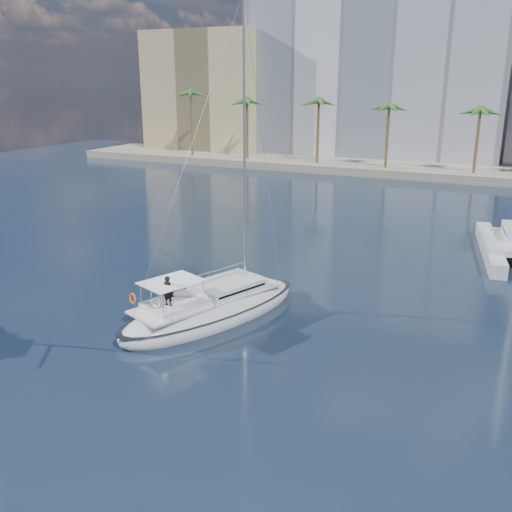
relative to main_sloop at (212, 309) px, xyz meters
The scene contains 8 objects.
ground 3.22m from the main_sloop, ahead, with size 160.00×160.00×0.00m, color black.
quay 61.04m from the main_sloop, 87.03° to the left, with size 120.00×14.00×1.20m, color gray.
building_modern 74.71m from the main_sloop, 96.90° to the left, with size 42.00×16.00×28.00m, color silver.
building_tan_left 79.82m from the main_sloop, 119.39° to the left, with size 22.00×14.00×22.00m, color tan.
palm_left 65.49m from the main_sloop, 118.43° to the left, with size 3.60×3.60×12.30m.
palm_centre 57.87m from the main_sloop, 86.82° to the left, with size 3.60×3.60×12.30m.
main_sloop is the anchor object (origin of this frame).
seagull 2.08m from the main_sloop, 78.85° to the left, with size 0.98×0.42×0.18m.
Camera 1 is at (12.68, -27.34, 13.71)m, focal length 40.00 mm.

